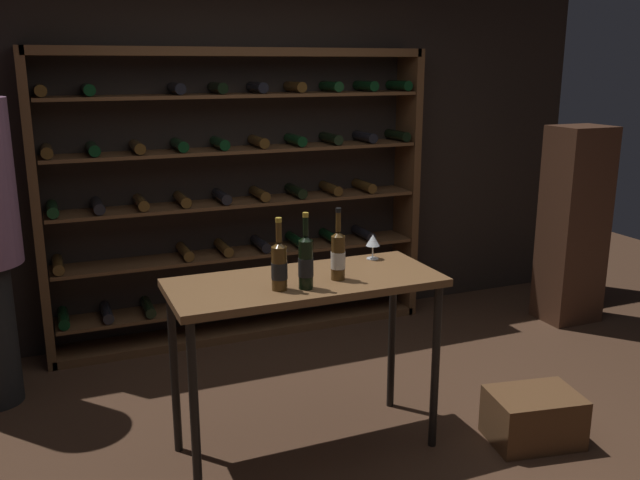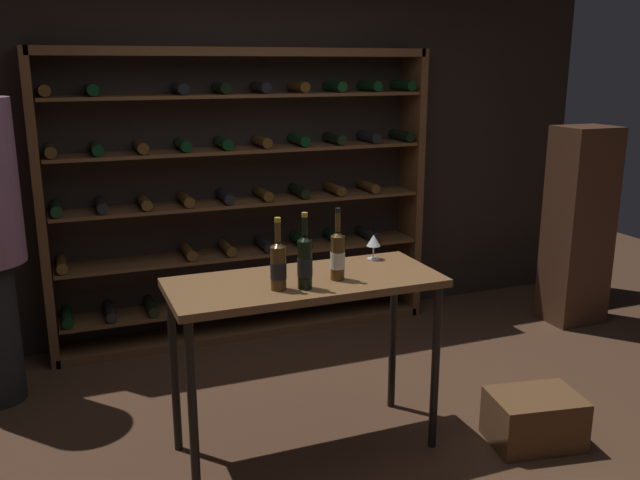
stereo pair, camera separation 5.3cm
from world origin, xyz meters
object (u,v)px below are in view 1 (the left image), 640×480
Objects in this scene: tasting_table at (305,299)px; wine_glass_stemmed_left at (373,241)px; display_cabinet at (573,225)px; wine_rack at (240,198)px; wine_bottle_gold_foil at (279,265)px; wine_crate at (533,417)px; wine_bottle_black_capsule at (305,261)px; wine_bottle_green_slim at (338,255)px.

wine_glass_stemmed_left is (0.48, 0.20, 0.21)m from tasting_table.
display_cabinet is 2.35m from wine_glass_stemmed_left.
wine_bottle_gold_foil is at bearing -100.31° from wine_rack.
display_cabinet reaches higher than wine_crate.
wine_bottle_gold_foil reaches higher than wine_glass_stemmed_left.
display_cabinet is 4.37× the size of wine_bottle_gold_foil.
tasting_table is at bearing 31.94° from wine_bottle_gold_foil.
wine_bottle_black_capsule is at bearing -148.05° from wine_glass_stemmed_left.
wine_bottle_green_slim is at bearing 18.30° from wine_bottle_black_capsule.
wine_bottle_green_slim is (0.15, -0.07, 0.24)m from tasting_table.
display_cabinet is (1.50, 1.41, 0.64)m from wine_crate.
display_cabinet is at bearing 22.95° from wine_bottle_green_slim.
tasting_table is at bearing 155.51° from wine_bottle_green_slim.
display_cabinet is at bearing 21.26° from wine_bottle_gold_foil.
wine_glass_stemmed_left is (-2.19, -0.80, 0.28)m from display_cabinet.
wine_bottle_green_slim is at bearing 161.47° from wine_crate.
display_cabinet is at bearing -15.50° from wine_rack.
wine_glass_stemmed_left is at bearing 138.78° from wine_crate.
wine_bottle_green_slim is 0.98× the size of wine_bottle_black_capsule.
wine_crate is at bearing -136.63° from display_cabinet.
wine_glass_stemmed_left is at bearing 31.95° from wine_bottle_black_capsule.
wine_rack reaches higher than tasting_table.
wine_crate is at bearing -18.53° from wine_bottle_green_slim.
wine_rack is 1.84m from wine_bottle_gold_foil.
wine_bottle_gold_foil is 0.73m from wine_glass_stemmed_left.
wine_bottle_gold_foil is 0.95× the size of wine_bottle_black_capsule.
wine_rack reaches higher than wine_bottle_black_capsule.
wine_bottle_black_capsule is at bearing -157.39° from display_cabinet.
wine_rack reaches higher than wine_bottle_gold_foil.
wine_rack is 1.77m from wine_bottle_green_slim.
wine_bottle_black_capsule is at bearing 167.29° from wine_crate.
wine_crate is 1.44m from wine_bottle_green_slim.
wine_bottle_green_slim is 0.43m from wine_glass_stemmed_left.
wine_rack is 1.85m from wine_bottle_black_capsule.
wine_rack reaches higher than wine_glass_stemmed_left.
tasting_table is 0.31m from wine_bottle_gold_foil.
wine_bottle_green_slim is 2.62× the size of wine_glass_stemmed_left.
wine_rack is 7.98× the size of wine_bottle_gold_foil.
wine_glass_stemmed_left is (0.66, 0.31, -0.02)m from wine_bottle_gold_foil.
wine_rack is 7.55× the size of wine_bottle_black_capsule.
wine_rack reaches higher than wine_crate.
wine_bottle_green_slim reaches higher than wine_crate.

